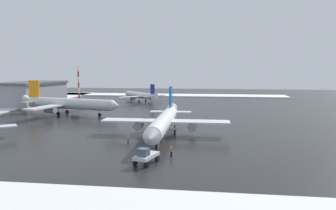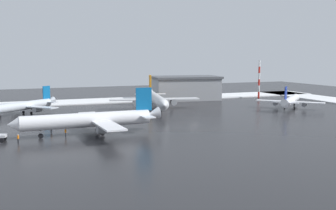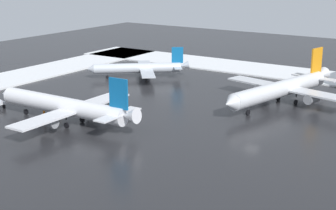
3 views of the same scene
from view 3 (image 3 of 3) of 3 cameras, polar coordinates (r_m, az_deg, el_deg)
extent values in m
plane|color=#232326|center=(86.26, 9.30, -3.33)|extent=(240.00, 240.00, 0.00)
cylinder|color=white|center=(92.74, -11.63, -0.05)|extent=(27.28, 3.42, 3.09)
cone|color=white|center=(103.33, -17.49, 1.14)|extent=(2.22, 2.96, 2.93)
cone|color=white|center=(83.14, -4.27, -1.19)|extent=(3.27, 2.66, 3.00)
cube|color=white|center=(85.96, -13.77, -1.61)|extent=(4.14, 11.85, 0.33)
cylinder|color=gray|center=(87.73, -13.08, -1.84)|extent=(3.11, 1.85, 1.82)
cube|color=white|center=(96.31, -7.38, 0.56)|extent=(4.14, 11.85, 0.33)
cylinder|color=gray|center=(95.51, -8.27, -0.17)|extent=(3.11, 1.85, 1.82)
cube|color=#0C5999|center=(83.54, -5.51, 1.26)|extent=(3.64, 0.37, 5.09)
cube|color=white|center=(82.57, -6.72, -1.50)|extent=(2.41, 4.39, 0.22)
cube|color=white|center=(86.65, -4.43, -0.62)|extent=(2.41, 4.39, 0.22)
cylinder|color=black|center=(99.83, -15.52, 0.00)|extent=(0.22, 0.22, 0.64)
cylinder|color=black|center=(100.18, -15.46, -0.73)|extent=(1.00, 0.33, 1.00)
cylinder|color=black|center=(89.91, -11.22, -1.43)|extent=(0.22, 0.22, 0.64)
cylinder|color=black|center=(90.29, -11.18, -2.23)|extent=(1.00, 0.33, 1.00)
cylinder|color=black|center=(92.68, -9.52, -0.83)|extent=(0.22, 0.22, 0.64)
cylinder|color=black|center=(93.05, -9.48, -1.61)|extent=(1.00, 0.33, 1.00)
cylinder|color=silver|center=(104.25, 12.27, 1.72)|extent=(9.37, 28.55, 3.23)
cone|color=silver|center=(92.21, 6.87, 0.17)|extent=(3.49, 2.90, 3.07)
cone|color=silver|center=(117.13, 16.59, 3.22)|extent=(3.42, 3.91, 3.14)
cube|color=silver|center=(102.76, 16.75, 1.05)|extent=(12.98, 6.77, 0.34)
cylinder|color=gray|center=(103.50, 15.66, 0.69)|extent=(2.56, 3.57, 1.90)
cube|color=silver|center=(110.94, 9.77, 2.53)|extent=(12.98, 6.77, 0.34)
cylinder|color=gray|center=(109.70, 10.39, 1.84)|extent=(2.56, 3.57, 1.90)
cube|color=orange|center=(114.52, 16.15, 4.78)|extent=(1.16, 3.79, 5.32)
cube|color=silver|center=(113.70, 17.20, 2.71)|extent=(4.99, 3.41, 0.23)
cube|color=silver|center=(116.48, 14.76, 3.19)|extent=(4.99, 3.41, 0.23)
cylinder|color=black|center=(96.71, 8.89, -0.06)|extent=(0.23, 0.23, 0.67)
cylinder|color=black|center=(97.08, 8.85, -0.84)|extent=(0.55, 1.09, 1.05)
cylinder|color=black|center=(105.83, 14.03, 1.02)|extent=(0.23, 0.23, 0.67)
cylinder|color=black|center=(106.17, 13.98, 0.30)|extent=(0.55, 1.09, 1.05)
cylinder|color=black|center=(108.02, 12.16, 1.43)|extent=(0.23, 0.23, 0.67)
cylinder|color=black|center=(108.36, 12.12, 0.72)|extent=(0.55, 1.09, 1.05)
cylinder|color=silver|center=(127.02, -3.41, 4.11)|extent=(17.92, 15.40, 2.41)
cone|color=silver|center=(127.04, -8.60, 3.96)|extent=(2.77, 2.85, 2.29)
cone|color=silver|center=(127.96, 1.80, 4.41)|extent=(3.25, 3.19, 2.34)
cube|color=silver|center=(121.49, -2.28, 3.49)|extent=(8.27, 9.08, 0.26)
cylinder|color=gray|center=(123.00, -2.48, 3.30)|extent=(2.76, 2.63, 1.42)
cube|color=silver|center=(132.85, -2.61, 4.53)|extent=(8.27, 9.08, 0.26)
cylinder|color=gray|center=(131.58, -2.72, 4.11)|extent=(2.76, 2.63, 1.42)
cube|color=#0C5999|center=(127.26, 1.05, 5.55)|extent=(2.35, 2.00, 3.97)
cube|color=silver|center=(125.68, 1.10, 4.14)|extent=(3.59, 3.79, 0.17)
cube|color=silver|center=(129.82, 0.87, 4.51)|extent=(3.59, 3.79, 0.17)
cylinder|color=black|center=(127.13, -6.76, 3.55)|extent=(0.17, 0.17, 0.50)
cylinder|color=black|center=(127.35, -6.75, 3.09)|extent=(0.76, 0.69, 0.78)
cylinder|color=black|center=(125.82, -2.40, 3.52)|extent=(0.17, 0.17, 0.50)
cylinder|color=black|center=(126.03, -2.40, 3.06)|extent=(0.76, 0.69, 0.78)
cylinder|color=black|center=(128.86, -2.49, 3.80)|extent=(0.17, 0.17, 0.50)
cylinder|color=black|center=(129.07, -2.49, 3.36)|extent=(0.76, 0.69, 0.78)
cylinder|color=black|center=(105.61, -17.72, -0.11)|extent=(0.95, 0.57, 0.90)
cylinder|color=black|center=(101.86, -11.95, -0.27)|extent=(0.16, 0.16, 0.85)
cylinder|color=black|center=(101.98, -12.04, -0.26)|extent=(0.16, 0.16, 0.85)
cylinder|color=orange|center=(101.73, -12.02, 0.13)|extent=(0.36, 0.36, 0.62)
sphere|color=tan|center=(101.62, -12.03, 0.36)|extent=(0.24, 0.24, 0.24)
cylinder|color=black|center=(96.63, -13.51, -1.23)|extent=(0.16, 0.16, 0.85)
cylinder|color=black|center=(96.50, -13.59, -1.26)|extent=(0.16, 0.16, 0.85)
cylinder|color=orange|center=(96.36, -13.57, -0.83)|extent=(0.36, 0.36, 0.62)
sphere|color=tan|center=(96.24, -13.59, -0.58)|extent=(0.24, 0.24, 0.24)
camera|label=1|loc=(139.49, -34.07, 7.37)|focal=35.00mm
camera|label=2|loc=(86.01, -72.15, -2.54)|focal=45.00mm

